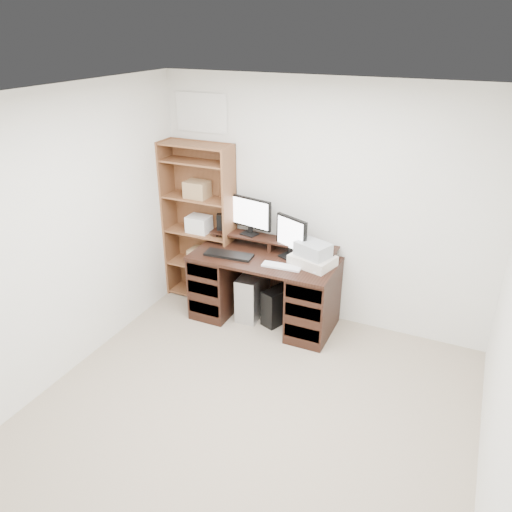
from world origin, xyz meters
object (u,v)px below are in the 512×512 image
Objects in this scene: printer at (313,260)px; tower_silver at (253,294)px; desk at (264,288)px; monitor_small at (291,236)px; monitor_wide at (250,214)px; tower_black at (279,305)px; bookshelf at (200,222)px.

tower_silver is (-0.67, 0.03, -0.55)m from printer.
monitor_small is at bearing 24.04° from desk.
tower_silver is at bearing -47.63° from monitor_wide.
printer is 0.87m from tower_silver.
monitor_small is at bearing 62.03° from tower_black.
monitor_wide reaches higher than monitor_small.
tower_silver is 0.28× the size of bookshelf.
monitor_small reaches higher than desk.
tower_black is at bearing -13.23° from monitor_wide.
tower_black is at bearing -167.40° from printer.
printer is at bearing -5.87° from tower_silver.
desk is 0.65m from printer.
printer is at bearing 2.47° from desk.
monitor_small is at bearing 4.39° from tower_silver.
monitor_wide is at bearing 118.52° from tower_silver.
monitor_small is 1.13m from bookshelf.
printer is (0.26, -0.09, -0.18)m from monitor_small.
desk reaches higher than tower_silver.
desk is 0.25m from tower_black.
tower_silver reaches higher than tower_black.
monitor_small is 0.24× the size of bookshelf.
tower_silver is 0.99m from bookshelf.
monitor_small is 1.00× the size of tower_black.
monitor_wide is 1.25× the size of printer.
monitor_small reaches higher than tower_silver.
bookshelf is (-1.04, 0.18, 0.72)m from tower_black.
tower_silver is (-0.16, 0.06, -0.14)m from desk.
tower_silver is at bearing -161.28° from tower_black.
monitor_small is 1.06× the size of printer.
tower_black is at bearing 13.32° from desk.
printer is at bearing -7.83° from bookshelf.
tower_black is (0.43, -0.19, -0.90)m from monitor_wide.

